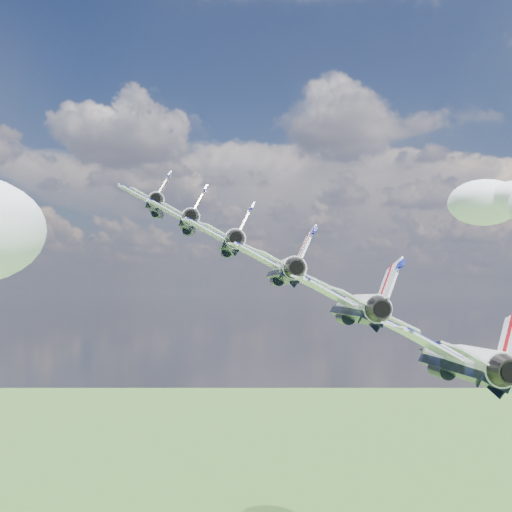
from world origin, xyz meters
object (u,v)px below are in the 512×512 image
(jet_0, at_px, (159,206))
(jet_1, at_px, (191,223))
(jet_4, at_px, (356,307))
(jet_5, at_px, (457,359))
(jet_3, at_px, (284,270))
(jet_2, at_px, (231,243))

(jet_0, height_order, jet_1, jet_0)
(jet_0, bearing_deg, jet_1, -66.86)
(jet_4, relative_size, jet_5, 1.00)
(jet_3, height_order, jet_5, jet_3)
(jet_4, xyz_separation_m, jet_5, (8.66, -7.81, -3.36))
(jet_2, relative_size, jet_5, 1.00)
(jet_0, height_order, jet_4, jet_0)
(jet_2, height_order, jet_3, jet_2)
(jet_1, height_order, jet_5, jet_1)
(jet_0, xyz_separation_m, jet_5, (43.28, -39.03, -16.82))
(jet_2, relative_size, jet_4, 1.00)
(jet_0, bearing_deg, jet_2, -66.86)
(jet_1, bearing_deg, jet_2, -66.86)
(jet_1, relative_size, jet_4, 1.00)
(jet_0, distance_m, jet_1, 12.13)
(jet_1, distance_m, jet_3, 24.26)
(jet_2, distance_m, jet_3, 12.13)
(jet_3, distance_m, jet_5, 24.26)
(jet_4, bearing_deg, jet_5, -66.86)
(jet_1, height_order, jet_3, jet_1)
(jet_0, xyz_separation_m, jet_3, (25.97, -23.42, -10.09))
(jet_4, distance_m, jet_5, 12.13)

